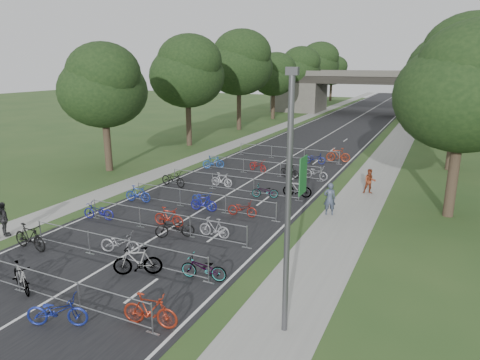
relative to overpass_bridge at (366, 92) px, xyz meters
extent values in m
plane|color=#2C4B20|center=(0.00, -65.00, -3.53)|extent=(200.00, 200.00, 0.00)
cube|color=black|center=(0.00, -15.00, -3.53)|extent=(11.00, 140.00, 0.01)
cube|color=gray|center=(8.00, -15.00, -3.53)|extent=(3.00, 140.00, 0.01)
cube|color=gray|center=(-7.50, -15.00, -3.53)|extent=(2.00, 140.00, 0.01)
cube|color=silver|center=(0.00, -15.00, -3.53)|extent=(0.12, 140.00, 0.00)
cube|color=#4F4B46|center=(-11.50, 0.00, -1.03)|extent=(8.00, 8.00, 5.00)
cube|color=#4F4B46|center=(11.50, 0.00, -1.03)|extent=(8.00, 8.00, 5.00)
cube|color=black|center=(0.00, 0.00, 2.07)|extent=(30.00, 8.00, 1.20)
cube|color=#4F4B46|center=(0.00, -3.80, 3.07)|extent=(30.00, 0.40, 0.90)
cube|color=#4F4B46|center=(0.00, 3.80, 3.07)|extent=(30.00, 0.40, 0.90)
cylinder|color=#4C4C51|center=(8.30, -63.00, 0.47)|extent=(0.18, 0.18, 8.00)
cube|color=#4C4C51|center=(8.30, -63.00, 4.57)|extent=(0.35, 0.18, 0.22)
cube|color=#1A5D29|center=(8.72, -63.00, 1.67)|extent=(0.03, 0.65, 1.10)
cylinder|color=#33261C|center=(-11.50, -49.00, -1.43)|extent=(0.56, 0.56, 4.20)
ellipsoid|color=black|center=(-11.50, -49.00, 2.68)|extent=(6.72, 6.72, 5.51)
sphere|color=black|center=(-10.90, -49.50, 4.03)|extent=(5.38, 5.38, 5.38)
sphere|color=black|center=(-12.00, -48.50, 1.84)|extent=(4.37, 4.37, 4.37)
cylinder|color=#33261C|center=(13.00, -49.00, -1.29)|extent=(0.56, 0.56, 4.48)
ellipsoid|color=black|center=(13.00, -49.00, 3.10)|extent=(7.17, 7.17, 5.88)
sphere|color=black|center=(12.50, -48.50, 2.20)|extent=(4.66, 4.66, 4.66)
cylinder|color=#33261C|center=(-11.50, -37.00, -1.17)|extent=(0.56, 0.56, 4.72)
ellipsoid|color=black|center=(-11.50, -37.00, 3.46)|extent=(7.56, 7.56, 6.20)
sphere|color=black|center=(-10.90, -37.50, 4.97)|extent=(6.05, 6.05, 6.05)
sphere|color=black|center=(-12.00, -36.50, 2.51)|extent=(4.91, 4.91, 4.91)
cylinder|color=#33261C|center=(13.00, -37.00, -0.98)|extent=(0.56, 0.56, 5.11)
ellipsoid|color=black|center=(13.00, -37.00, 4.03)|extent=(8.18, 8.18, 6.70)
sphere|color=black|center=(13.60, -37.50, 5.66)|extent=(6.54, 6.54, 6.54)
sphere|color=black|center=(12.50, -36.50, 3.01)|extent=(5.31, 5.31, 5.31)
cylinder|color=#33261C|center=(-11.50, -25.00, -0.91)|extent=(0.56, 0.56, 5.25)
ellipsoid|color=black|center=(-11.50, -25.00, 4.24)|extent=(8.40, 8.40, 6.89)
sphere|color=black|center=(-10.90, -25.50, 5.92)|extent=(6.72, 6.72, 6.72)
sphere|color=black|center=(-12.00, -24.50, 3.19)|extent=(5.46, 5.46, 5.46)
cylinder|color=#33261C|center=(13.00, -25.00, -1.61)|extent=(0.56, 0.56, 3.85)
ellipsoid|color=black|center=(13.00, -25.00, 2.16)|extent=(6.16, 6.16, 5.05)
sphere|color=black|center=(13.60, -25.50, 3.40)|extent=(4.93, 4.93, 4.93)
sphere|color=black|center=(12.50, -24.50, 1.39)|extent=(4.00, 4.00, 4.00)
cylinder|color=#33261C|center=(-11.50, -13.00, -1.43)|extent=(0.56, 0.56, 4.20)
ellipsoid|color=black|center=(-11.50, -13.00, 2.68)|extent=(6.72, 6.72, 5.51)
sphere|color=black|center=(-10.90, -13.50, 4.03)|extent=(5.38, 5.38, 5.38)
sphere|color=black|center=(-12.00, -12.50, 1.84)|extent=(4.37, 4.37, 4.37)
cylinder|color=#33261C|center=(13.00, -13.00, -1.29)|extent=(0.56, 0.56, 4.48)
ellipsoid|color=black|center=(13.00, -13.00, 3.10)|extent=(7.17, 7.17, 5.88)
sphere|color=black|center=(13.60, -13.50, 4.53)|extent=(5.73, 5.73, 5.73)
sphere|color=black|center=(12.50, -12.50, 2.20)|extent=(4.66, 4.66, 4.66)
cylinder|color=#33261C|center=(-11.50, -1.00, -1.17)|extent=(0.56, 0.56, 4.72)
ellipsoid|color=black|center=(-11.50, -1.00, 3.46)|extent=(7.56, 7.56, 6.20)
sphere|color=black|center=(-10.90, -1.50, 4.97)|extent=(6.05, 6.05, 6.05)
sphere|color=black|center=(-12.00, -0.50, 2.51)|extent=(4.91, 4.91, 4.91)
cylinder|color=#33261C|center=(13.00, -1.00, -0.98)|extent=(0.56, 0.56, 5.11)
ellipsoid|color=black|center=(13.00, -1.00, 4.03)|extent=(8.18, 8.18, 6.70)
sphere|color=black|center=(13.60, -1.50, 5.66)|extent=(6.54, 6.54, 6.54)
sphere|color=black|center=(12.50, -0.50, 3.01)|extent=(5.31, 5.31, 5.31)
cylinder|color=#33261C|center=(-11.50, 11.00, -0.91)|extent=(0.56, 0.56, 5.25)
ellipsoid|color=black|center=(-11.50, 11.00, 4.24)|extent=(8.40, 8.40, 6.89)
sphere|color=black|center=(-10.90, 10.50, 5.92)|extent=(6.72, 6.72, 6.72)
sphere|color=black|center=(-12.00, 11.50, 3.19)|extent=(5.46, 5.46, 5.46)
cylinder|color=#33261C|center=(13.00, 11.00, -1.61)|extent=(0.56, 0.56, 3.85)
ellipsoid|color=black|center=(13.00, 11.00, 2.16)|extent=(6.16, 6.16, 5.05)
sphere|color=black|center=(13.60, 10.50, 3.40)|extent=(4.93, 4.93, 4.93)
sphere|color=black|center=(12.50, 11.50, 1.39)|extent=(4.00, 4.00, 4.00)
cylinder|color=#33261C|center=(-11.50, 23.00, -1.43)|extent=(0.56, 0.56, 4.20)
ellipsoid|color=black|center=(-11.50, 23.00, 2.68)|extent=(6.72, 6.72, 5.51)
sphere|color=black|center=(-10.90, 22.50, 4.03)|extent=(5.38, 5.38, 5.38)
sphere|color=black|center=(-12.00, 23.50, 1.84)|extent=(4.37, 4.37, 4.37)
cylinder|color=#33261C|center=(13.00, 23.00, -1.29)|extent=(0.56, 0.56, 4.48)
ellipsoid|color=black|center=(13.00, 23.00, 3.10)|extent=(7.17, 7.17, 5.88)
sphere|color=black|center=(13.60, 22.50, 4.53)|extent=(5.73, 5.73, 5.73)
sphere|color=black|center=(12.50, 23.50, 2.20)|extent=(4.66, 4.66, 4.66)
cylinder|color=#919498|center=(0.00, -65.00, -2.48)|extent=(9.20, 0.04, 0.04)
cylinder|color=#919498|center=(0.00, -65.00, -3.35)|extent=(9.20, 0.04, 0.04)
cylinder|color=#919498|center=(-1.53, -65.00, -2.98)|extent=(0.05, 0.05, 1.10)
cube|color=#919498|center=(-1.53, -65.00, -3.52)|extent=(0.50, 0.08, 0.03)
cylinder|color=#919498|center=(1.53, -65.00, -2.98)|extent=(0.05, 0.05, 1.10)
cube|color=#919498|center=(1.53, -65.00, -3.52)|extent=(0.50, 0.08, 0.03)
cylinder|color=#919498|center=(4.60, -65.00, -2.98)|extent=(0.05, 0.05, 1.10)
cube|color=#919498|center=(4.60, -65.00, -3.52)|extent=(0.50, 0.08, 0.03)
cylinder|color=#919498|center=(0.00, -61.40, -2.48)|extent=(9.20, 0.04, 0.04)
cylinder|color=#919498|center=(0.00, -61.40, -3.35)|extent=(9.20, 0.04, 0.04)
cylinder|color=#919498|center=(-4.60, -61.40, -2.98)|extent=(0.05, 0.05, 1.10)
cube|color=#919498|center=(-4.60, -61.40, -3.52)|extent=(0.50, 0.08, 0.03)
cylinder|color=#919498|center=(-1.53, -61.40, -2.98)|extent=(0.05, 0.05, 1.10)
cube|color=#919498|center=(-1.53, -61.40, -3.52)|extent=(0.50, 0.08, 0.03)
cylinder|color=#919498|center=(1.53, -61.40, -2.98)|extent=(0.05, 0.05, 1.10)
cube|color=#919498|center=(1.53, -61.40, -3.52)|extent=(0.50, 0.08, 0.03)
cylinder|color=#919498|center=(4.60, -61.40, -2.98)|extent=(0.05, 0.05, 1.10)
cube|color=#919498|center=(4.60, -61.40, -3.52)|extent=(0.50, 0.08, 0.03)
cylinder|color=#919498|center=(0.00, -57.80, -2.48)|extent=(9.20, 0.04, 0.04)
cylinder|color=#919498|center=(0.00, -57.80, -3.35)|extent=(9.20, 0.04, 0.04)
cylinder|color=#919498|center=(-4.60, -57.80, -2.98)|extent=(0.05, 0.05, 1.10)
cube|color=#919498|center=(-4.60, -57.80, -3.52)|extent=(0.50, 0.08, 0.03)
cylinder|color=#919498|center=(-1.53, -57.80, -2.98)|extent=(0.05, 0.05, 1.10)
cube|color=#919498|center=(-1.53, -57.80, -3.52)|extent=(0.50, 0.08, 0.03)
cylinder|color=#919498|center=(1.53, -57.80, -2.98)|extent=(0.05, 0.05, 1.10)
cube|color=#919498|center=(1.53, -57.80, -3.52)|extent=(0.50, 0.08, 0.03)
cylinder|color=#919498|center=(4.60, -57.80, -2.98)|extent=(0.05, 0.05, 1.10)
cube|color=#919498|center=(4.60, -57.80, -3.52)|extent=(0.50, 0.08, 0.03)
cylinder|color=#919498|center=(0.00, -54.00, -2.48)|extent=(9.20, 0.04, 0.04)
cylinder|color=#919498|center=(0.00, -54.00, -3.35)|extent=(9.20, 0.04, 0.04)
cylinder|color=#919498|center=(-4.60, -54.00, -2.98)|extent=(0.05, 0.05, 1.10)
cube|color=#919498|center=(-4.60, -54.00, -3.52)|extent=(0.50, 0.08, 0.03)
cylinder|color=#919498|center=(-1.53, -54.00, -2.98)|extent=(0.05, 0.05, 1.10)
cube|color=#919498|center=(-1.53, -54.00, -3.52)|extent=(0.50, 0.08, 0.03)
cylinder|color=#919498|center=(1.53, -54.00, -2.98)|extent=(0.05, 0.05, 1.10)
cube|color=#919498|center=(1.53, -54.00, -3.52)|extent=(0.50, 0.08, 0.03)
cylinder|color=#919498|center=(4.60, -54.00, -2.98)|extent=(0.05, 0.05, 1.10)
cube|color=#919498|center=(4.60, -54.00, -3.52)|extent=(0.50, 0.08, 0.03)
cylinder|color=#919498|center=(0.00, -50.00, -2.48)|extent=(9.20, 0.04, 0.04)
cylinder|color=#919498|center=(0.00, -50.00, -3.35)|extent=(9.20, 0.04, 0.04)
cylinder|color=#919498|center=(-4.60, -50.00, -2.98)|extent=(0.05, 0.05, 1.10)
cube|color=#919498|center=(-4.60, -50.00, -3.52)|extent=(0.50, 0.08, 0.03)
cylinder|color=#919498|center=(-1.53, -50.00, -2.98)|extent=(0.05, 0.05, 1.10)
cube|color=#919498|center=(-1.53, -50.00, -3.52)|extent=(0.50, 0.08, 0.03)
cylinder|color=#919498|center=(1.53, -50.00, -2.98)|extent=(0.05, 0.05, 1.10)
cube|color=#919498|center=(1.53, -50.00, -3.52)|extent=(0.50, 0.08, 0.03)
cylinder|color=#919498|center=(4.60, -50.00, -2.98)|extent=(0.05, 0.05, 1.10)
cube|color=#919498|center=(4.60, -50.00, -3.52)|extent=(0.50, 0.08, 0.03)
cylinder|color=#919498|center=(0.00, -45.00, -2.48)|extent=(9.20, 0.04, 0.04)
cylinder|color=#919498|center=(0.00, -45.00, -3.35)|extent=(9.20, 0.04, 0.04)
cylinder|color=#919498|center=(-4.60, -45.00, -2.98)|extent=(0.05, 0.05, 1.10)
cube|color=#919498|center=(-4.60, -45.00, -3.52)|extent=(0.50, 0.08, 0.03)
cylinder|color=#919498|center=(-1.53, -45.00, -2.98)|extent=(0.05, 0.05, 1.10)
cube|color=#919498|center=(-1.53, -45.00, -3.52)|extent=(0.50, 0.08, 0.03)
cylinder|color=#919498|center=(1.53, -45.00, -2.98)|extent=(0.05, 0.05, 1.10)
cube|color=#919498|center=(1.53, -45.00, -3.52)|extent=(0.50, 0.08, 0.03)
cylinder|color=#919498|center=(4.60, -45.00, -2.98)|extent=(0.05, 0.05, 1.10)
cube|color=#919498|center=(4.60, -45.00, -3.52)|extent=(0.50, 0.08, 0.03)
cylinder|color=#919498|center=(0.00, -39.00, -2.48)|extent=(9.20, 0.04, 0.04)
cylinder|color=#919498|center=(0.00, -39.00, -3.35)|extent=(9.20, 0.04, 0.04)
cylinder|color=#919498|center=(-4.60, -39.00, -2.98)|extent=(0.05, 0.05, 1.10)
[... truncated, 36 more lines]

